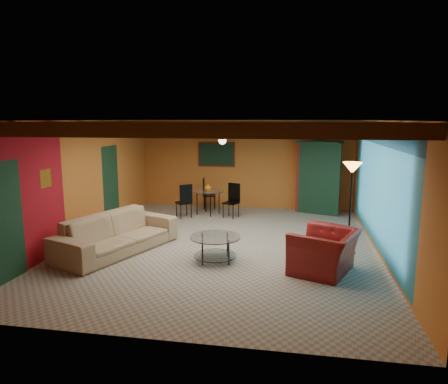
% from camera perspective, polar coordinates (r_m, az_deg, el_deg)
% --- Properties ---
extents(room, '(6.52, 8.01, 2.71)m').
position_cam_1_polar(room, '(8.76, -0.10, 7.72)').
color(room, gray).
rests_on(room, ground).
extents(sofa, '(1.97, 2.90, 0.79)m').
position_cam_1_polar(sofa, '(8.81, -14.62, -5.58)').
color(sofa, '#988262').
rests_on(sofa, ground).
extents(armchair, '(1.41, 1.49, 0.77)m').
position_cam_1_polar(armchair, '(7.64, 13.84, -8.02)').
color(armchair, maroon).
rests_on(armchair, ground).
extents(coffee_table, '(1.18, 1.18, 0.50)m').
position_cam_1_polar(coffee_table, '(8.02, -1.23, -7.86)').
color(coffee_table, white).
rests_on(coffee_table, ground).
extents(dining_table, '(2.41, 2.41, 0.97)m').
position_cam_1_polar(dining_table, '(11.83, -2.23, -0.83)').
color(dining_table, silver).
rests_on(dining_table, ground).
extents(armoire, '(1.29, 0.93, 2.04)m').
position_cam_1_polar(armoire, '(12.35, 12.99, 1.89)').
color(armoire, maroon).
rests_on(armoire, ground).
extents(floor_lamp, '(0.50, 0.50, 1.89)m').
position_cam_1_polar(floor_lamp, '(8.71, 17.15, -2.15)').
color(floor_lamp, black).
rests_on(floor_lamp, ground).
extents(ceiling_fan, '(1.50, 1.50, 0.44)m').
position_cam_1_polar(ceiling_fan, '(8.65, -0.23, 7.68)').
color(ceiling_fan, '#472614').
rests_on(ceiling_fan, ceiling).
extents(painting, '(1.05, 0.03, 0.65)m').
position_cam_1_polar(painting, '(12.75, -1.06, 5.26)').
color(painting, black).
rests_on(painting, wall_back).
extents(potted_plant, '(0.48, 0.42, 0.52)m').
position_cam_1_polar(potted_plant, '(12.23, 13.22, 7.81)').
color(potted_plant, '#26661E').
rests_on(potted_plant, armoire).
extents(vase, '(0.24, 0.24, 0.21)m').
position_cam_1_polar(vase, '(11.73, -2.25, 1.99)').
color(vase, orange).
rests_on(vase, dining_table).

